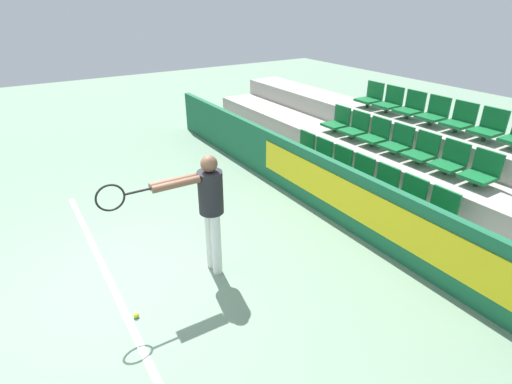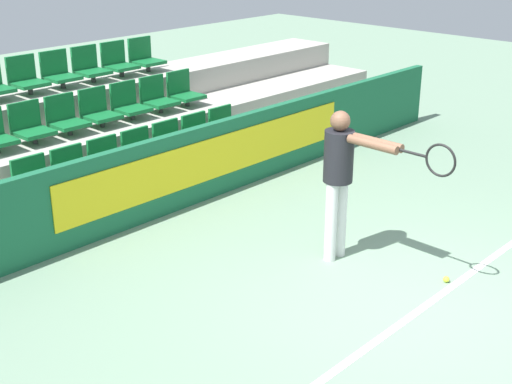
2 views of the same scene
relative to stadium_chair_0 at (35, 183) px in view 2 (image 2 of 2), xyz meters
name	(u,v)px [view 2 (image 2 of 2)]	position (x,y,z in m)	size (l,w,h in m)	color
ground_plane	(413,305)	(1.56, -4.17, -0.62)	(30.00, 30.00, 0.00)	gray
court_baseline	(421,309)	(1.56, -4.26, -0.62)	(5.95, 0.08, 0.01)	white
barrier_wall	(176,172)	(1.58, -0.65, -0.12)	(11.58, 0.14, 1.01)	#19603D
bleacher_tier_front	(149,185)	(1.56, -0.12, -0.42)	(11.18, 0.91, 0.40)	#ADA89E
bleacher_tier_middle	(107,155)	(1.56, 0.79, -0.22)	(11.18, 0.91, 0.80)	#ADA89E
bleacher_tier_back	(69,129)	(1.56, 1.69, -0.02)	(11.18, 0.91, 1.20)	#ADA89E
stadium_chair_0	(35,183)	(0.00, 0.00, 0.00)	(0.43, 0.43, 0.52)	#333333
stadium_chair_1	(73,172)	(0.52, 0.00, 0.00)	(0.43, 0.43, 0.52)	#333333
stadium_chair_2	(109,162)	(1.04, 0.00, 0.00)	(0.43, 0.43, 0.52)	#333333
stadium_chair_3	(141,152)	(1.56, 0.00, 0.00)	(0.43, 0.43, 0.52)	#333333
stadium_chair_4	(172,144)	(2.08, 0.00, 0.00)	(0.43, 0.43, 0.52)	#333333
stadium_chair_5	(200,136)	(2.60, 0.00, 0.00)	(0.43, 0.43, 0.52)	#333333
stadium_chair_6	(226,128)	(3.12, 0.00, 0.00)	(0.43, 0.43, 0.52)	#333333
stadium_chair_8	(30,126)	(0.52, 0.91, 0.40)	(0.43, 0.43, 0.52)	#333333
stadium_chair_9	(66,118)	(1.04, 0.91, 0.40)	(0.43, 0.43, 0.52)	#333333
stadium_chair_10	(98,111)	(1.56, 0.91, 0.40)	(0.43, 0.43, 0.52)	#333333
stadium_chair_11	(129,104)	(2.08, 0.91, 0.40)	(0.43, 0.43, 0.52)	#333333
stadium_chair_12	(157,97)	(2.60, 0.91, 0.40)	(0.43, 0.43, 0.52)	#333333
stadium_chair_13	(184,91)	(3.12, 0.91, 0.40)	(0.43, 0.43, 0.52)	#333333
stadium_chair_16	(26,78)	(1.04, 1.81, 0.80)	(0.43, 0.43, 0.52)	#333333
stadium_chair_17	(59,72)	(1.56, 1.81, 0.80)	(0.43, 0.43, 0.52)	#333333
stadium_chair_18	(89,67)	(2.08, 1.81, 0.80)	(0.43, 0.43, 0.52)	#333333
stadium_chair_19	(118,62)	(2.60, 1.81, 0.80)	(0.43, 0.43, 0.52)	#333333
stadium_chair_20	(145,57)	(3.12, 1.81, 0.80)	(0.43, 0.43, 0.52)	#333333
tennis_player	(343,171)	(1.87, -3.04, 0.41)	(0.32, 1.50, 1.67)	silver
tennis_ball	(446,279)	(2.20, -4.17, -0.59)	(0.07, 0.07, 0.07)	#CCDB33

